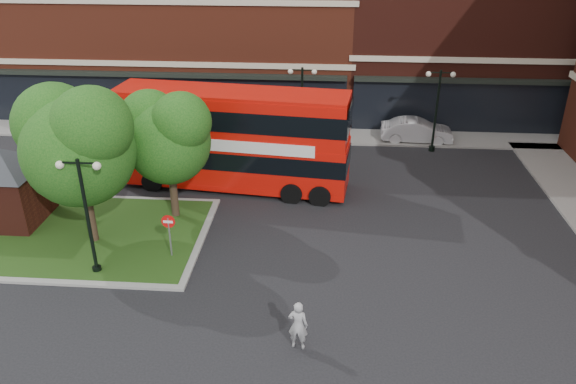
# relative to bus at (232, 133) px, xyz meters

# --- Properties ---
(ground) EXTENTS (120.00, 120.00, 0.00)m
(ground) POSITION_rel_bus_xyz_m (1.27, -8.69, -2.99)
(ground) COLOR black
(ground) RESTS_ON ground
(pavement_far) EXTENTS (44.00, 3.00, 0.12)m
(pavement_far) POSITION_rel_bus_xyz_m (1.27, 7.81, -2.93)
(pavement_far) COLOR slate
(pavement_far) RESTS_ON ground
(terrace_far_left) EXTENTS (26.00, 12.00, 14.00)m
(terrace_far_left) POSITION_rel_bus_xyz_m (-6.73, 15.31, 4.01)
(terrace_far_left) COLOR maroon
(terrace_far_left) RESTS_ON ground
(traffic_island) EXTENTS (12.60, 7.60, 0.15)m
(traffic_island) POSITION_rel_bus_xyz_m (-6.73, -5.69, -2.93)
(traffic_island) COLOR gray
(traffic_island) RESTS_ON ground
(kiosk) EXTENTS (6.51, 6.51, 3.60)m
(kiosk) POSITION_rel_bus_xyz_m (-9.73, -4.69, -0.68)
(kiosk) COLOR #471911
(kiosk) RESTS_ON traffic_island
(tree_island_west) EXTENTS (5.40, 4.71, 7.21)m
(tree_island_west) POSITION_rel_bus_xyz_m (-5.33, -6.12, 1.80)
(tree_island_west) COLOR #2D2116
(tree_island_west) RESTS_ON ground
(tree_island_east) EXTENTS (4.46, 3.90, 6.29)m
(tree_island_east) POSITION_rel_bus_xyz_m (-2.31, -3.63, 1.25)
(tree_island_east) COLOR #2D2116
(tree_island_east) RESTS_ON ground
(lamp_island) EXTENTS (1.72, 0.36, 5.00)m
(lamp_island) POSITION_rel_bus_xyz_m (-4.23, -8.49, -0.17)
(lamp_island) COLOR black
(lamp_island) RESTS_ON ground
(lamp_far_left) EXTENTS (1.72, 0.36, 5.00)m
(lamp_far_left) POSITION_rel_bus_xyz_m (3.27, 5.81, -0.17)
(lamp_far_left) COLOR black
(lamp_far_left) RESTS_ON ground
(lamp_far_right) EXTENTS (1.72, 0.36, 5.00)m
(lamp_far_right) POSITION_rel_bus_xyz_m (11.27, 5.81, -0.17)
(lamp_far_right) COLOR black
(lamp_far_right) RESTS_ON ground
(bus) EXTENTS (12.18, 4.05, 4.56)m
(bus) POSITION_rel_bus_xyz_m (0.00, 0.00, 0.00)
(bus) COLOR red
(bus) RESTS_ON ground
(woman) EXTENTS (0.72, 0.53, 1.82)m
(woman) POSITION_rel_bus_xyz_m (4.12, -12.19, -2.08)
(woman) COLOR #9B9B9E
(woman) RESTS_ON ground
(car_silver) EXTENTS (3.91, 1.84, 1.29)m
(car_silver) POSITION_rel_bus_xyz_m (-2.67, 5.81, -2.35)
(car_silver) COLOR #A1A3A8
(car_silver) RESTS_ON ground
(car_white) EXTENTS (4.53, 1.73, 1.47)m
(car_white) POSITION_rel_bus_xyz_m (10.49, 7.31, -2.26)
(car_white) COLOR silver
(car_white) RESTS_ON ground
(no_entry_sign) EXTENTS (0.57, 0.07, 2.06)m
(no_entry_sign) POSITION_rel_bus_xyz_m (-1.51, -7.19, -1.53)
(no_entry_sign) COLOR slate
(no_entry_sign) RESTS_ON ground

